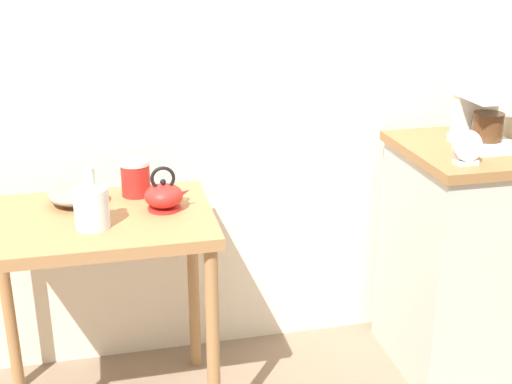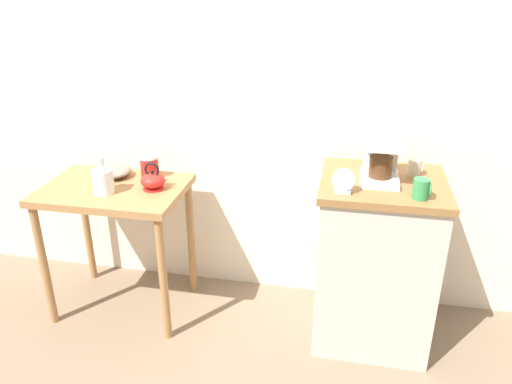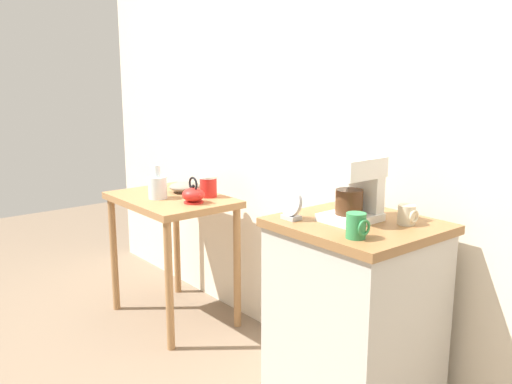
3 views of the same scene
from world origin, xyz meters
TOP-DOWN VIEW (x-y plane):
  - ground_plane at (0.00, 0.00)m, footprint 8.00×8.00m
  - back_wall at (0.10, 0.39)m, footprint 4.40×0.10m
  - wooden_table at (-0.74, -0.03)m, footprint 0.77×0.54m
  - kitchen_counter at (0.68, -0.00)m, footprint 0.61×0.56m
  - bowl_stoneware at (-0.79, 0.10)m, footprint 0.19×0.19m
  - teakettle at (-0.51, -0.02)m, footprint 0.16×0.13m
  - glass_carafe_vase at (-0.74, -0.12)m, footprint 0.11×0.11m
  - canister_enamel at (-0.59, 0.14)m, footprint 0.10×0.10m
  - coffee_maker at (0.66, 0.00)m, footprint 0.18×0.22m
  - mug_tall_green at (0.83, -0.18)m, footprint 0.08×0.07m
  - mug_small_cream at (0.83, 0.11)m, footprint 0.07×0.07m
  - table_clock at (0.49, -0.19)m, footprint 0.11×0.05m

SIDE VIEW (x-z plane):
  - ground_plane at x=0.00m, z-range 0.00..0.00m
  - kitchen_counter at x=0.68m, z-range 0.00..0.91m
  - wooden_table at x=-0.74m, z-range 0.27..1.04m
  - bowl_stoneware at x=-0.79m, z-range 0.78..0.84m
  - teakettle at x=-0.51m, z-range 0.75..0.90m
  - canister_enamel at x=-0.59m, z-range 0.77..0.90m
  - glass_carafe_vase at x=-0.74m, z-range 0.75..0.94m
  - mug_small_cream at x=0.83m, z-range 0.91..0.99m
  - mug_tall_green at x=0.83m, z-range 0.91..1.01m
  - table_clock at x=0.49m, z-range 0.91..1.02m
  - coffee_maker at x=0.66m, z-range 0.92..1.18m
  - back_wall at x=0.10m, z-range 0.00..2.80m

